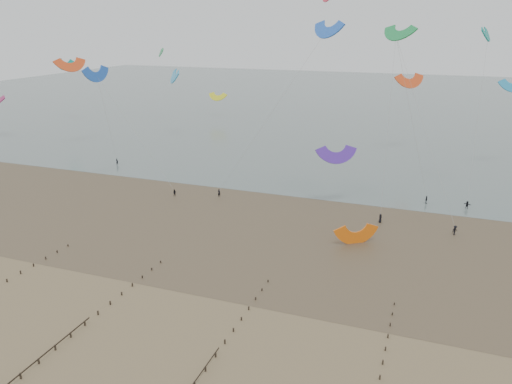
# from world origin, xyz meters

# --- Properties ---
(ground) EXTENTS (500.00, 500.00, 0.00)m
(ground) POSITION_xyz_m (0.00, 0.00, 0.00)
(ground) COLOR brown
(ground) RESTS_ON ground
(sea_and_shore) EXTENTS (500.00, 665.00, 0.03)m
(sea_and_shore) POSITION_xyz_m (-4.08, 34.40, 0.01)
(sea_and_shore) COLOR #475654
(sea_and_shore) RESTS_ON ground
(kitesurfer_lead) EXTENTS (0.67, 0.47, 1.76)m
(kitesurfer_lead) POSITION_xyz_m (-18.39, 44.35, 0.88)
(kitesurfer_lead) COLOR black
(kitesurfer_lead) RESTS_ON ground
(kitesurfers) EXTENTS (131.16, 19.63, 1.80)m
(kitesurfers) POSITION_xyz_m (23.03, 47.89, 0.85)
(kitesurfers) COLOR black
(kitesurfers) RESTS_ON ground
(grounded_kite) EXTENTS (8.52, 8.12, 3.71)m
(grounded_kite) POSITION_xyz_m (13.76, 30.19, 0.00)
(grounded_kite) COLOR orange
(grounded_kite) RESTS_ON ground
(kites_airborne) EXTENTS (241.78, 119.53, 42.98)m
(kites_airborne) POSITION_xyz_m (-14.52, 87.22, 21.15)
(kites_airborne) COLOR #2799D5
(kites_airborne) RESTS_ON ground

